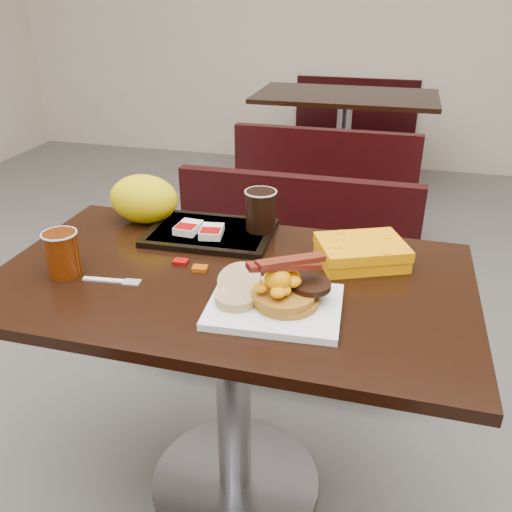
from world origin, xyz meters
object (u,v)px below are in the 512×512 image
(bench_near_n, at_px, (285,280))
(fork, at_px, (104,280))
(table_near, at_px, (233,392))
(tray, at_px, (211,233))
(hashbrown_sleeve_right, at_px, (212,232))
(table_far, at_px, (342,149))
(bench_far_s, at_px, (328,183))
(paper_bag, at_px, (144,199))
(platter, at_px, (275,306))
(bench_far_n, at_px, (352,128))
(pancake_stack, at_px, (286,297))
(coffee_cup_near, at_px, (62,254))
(coffee_cup_far, at_px, (261,211))
(hashbrown_sleeve_left, at_px, (188,228))
(knife, at_px, (317,319))
(clamshell, at_px, (361,252))

(bench_near_n, relative_size, fork, 6.80)
(table_near, xyz_separation_m, bench_near_n, (0.00, 0.70, -0.02))
(tray, height_order, hashbrown_sleeve_right, hashbrown_sleeve_right)
(fork, relative_size, tray, 0.41)
(bench_near_n, bearing_deg, table_far, 90.00)
(hashbrown_sleeve_right, bearing_deg, table_far, 78.61)
(bench_near_n, relative_size, bench_far_s, 1.00)
(fork, height_order, paper_bag, paper_bag)
(platter, bearing_deg, bench_far_n, 88.71)
(bench_far_n, height_order, pancake_stack, pancake_stack)
(coffee_cup_near, bearing_deg, coffee_cup_far, 40.49)
(pancake_stack, relative_size, paper_bag, 0.70)
(bench_near_n, distance_m, hashbrown_sleeve_left, 0.68)
(tray, bearing_deg, fork, -119.60)
(coffee_cup_near, distance_m, fork, 0.12)
(bench_far_n, relative_size, fork, 6.80)
(table_far, height_order, knife, knife)
(platter, relative_size, clamshell, 1.35)
(bench_far_n, bearing_deg, bench_far_s, -90.00)
(fork, relative_size, coffee_cup_far, 1.24)
(fork, relative_size, hashbrown_sleeve_left, 1.76)
(table_near, xyz_separation_m, bench_far_s, (0.00, 1.90, -0.02))
(table_near, height_order, hashbrown_sleeve_left, hashbrown_sleeve_left)
(coffee_cup_near, bearing_deg, table_far, 81.33)
(coffee_cup_near, relative_size, fork, 0.78)
(paper_bag, bearing_deg, hashbrown_sleeve_left, -23.32)
(table_far, relative_size, clamshell, 5.44)
(table_near, xyz_separation_m, hashbrown_sleeve_right, (-0.12, 0.19, 0.40))
(table_near, xyz_separation_m, bench_far_n, (0.00, 3.30, -0.02))
(hashbrown_sleeve_left, xyz_separation_m, hashbrown_sleeve_right, (0.07, -0.01, -0.00))
(bench_far_s, relative_size, coffee_cup_near, 8.75)
(table_near, bearing_deg, bench_far_s, 90.00)
(platter, xyz_separation_m, pancake_stack, (0.02, 0.01, 0.02))
(hashbrown_sleeve_right, bearing_deg, pancake_stack, -55.84)
(pancake_stack, relative_size, hashbrown_sleeve_left, 1.77)
(table_near, distance_m, bench_far_n, 3.30)
(hashbrown_sleeve_left, bearing_deg, hashbrown_sleeve_right, -3.42)
(table_far, xyz_separation_m, hashbrown_sleeve_right, (-0.12, -2.41, 0.40))
(coffee_cup_far, xyz_separation_m, paper_bag, (-0.37, 0.01, -0.00))
(table_near, height_order, pancake_stack, pancake_stack)
(knife, height_order, hashbrown_sleeve_left, hashbrown_sleeve_left)
(bench_near_n, height_order, pancake_stack, pancake_stack)
(table_far, distance_m, knife, 2.77)
(tray, height_order, clamshell, clamshell)
(tray, bearing_deg, platter, -53.72)
(hashbrown_sleeve_right, relative_size, clamshell, 0.38)
(platter, xyz_separation_m, clamshell, (0.17, 0.29, 0.02))
(bench_near_n, xyz_separation_m, coffee_cup_near, (-0.41, -0.79, 0.45))
(bench_far_s, height_order, platter, platter)
(table_near, xyz_separation_m, platter, (0.14, -0.12, 0.38))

